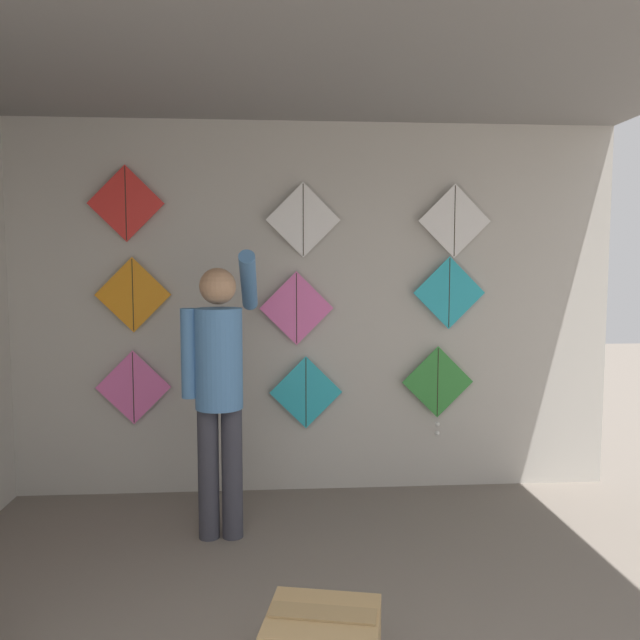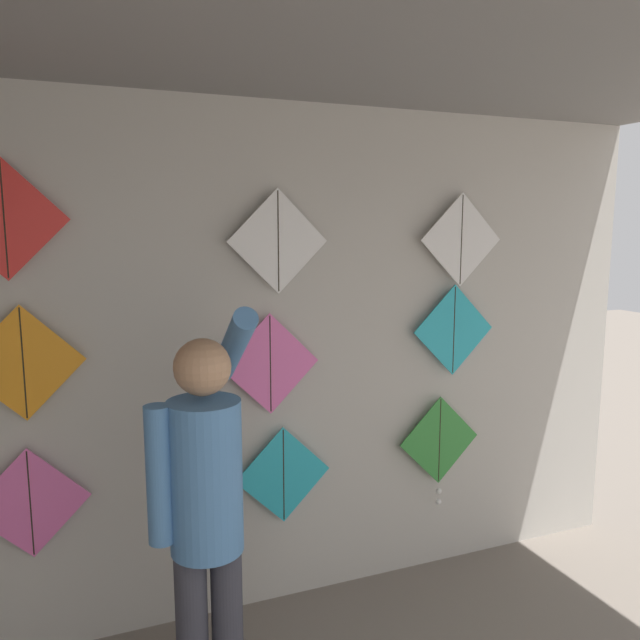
% 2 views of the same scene
% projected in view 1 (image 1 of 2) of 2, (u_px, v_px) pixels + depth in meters
% --- Properties ---
extents(back_panel, '(4.95, 0.06, 2.80)m').
position_uv_depth(back_panel, '(291.00, 309.00, 4.75)').
color(back_panel, '#BCB7AD').
rests_on(back_panel, ground).
extents(ceiling_slab, '(4.95, 4.27, 0.04)m').
position_uv_depth(ceiling_slab, '(300.00, 29.00, 2.87)').
color(ceiling_slab, gray).
extents(shopkeeper, '(0.47, 0.64, 1.83)m').
position_uv_depth(shopkeeper, '(219.00, 377.00, 3.91)').
color(shopkeeper, '#383842').
rests_on(shopkeeper, ground).
extents(kite_0, '(0.55, 0.01, 0.55)m').
position_uv_depth(kite_0, '(133.00, 387.00, 4.62)').
color(kite_0, pink).
extents(kite_1, '(0.55, 0.01, 0.55)m').
position_uv_depth(kite_1, '(306.00, 392.00, 4.72)').
color(kite_1, '#28B2C6').
extents(kite_2, '(0.55, 0.04, 0.69)m').
position_uv_depth(kite_2, '(438.00, 385.00, 4.79)').
color(kite_2, '#338C38').
extents(kite_3, '(0.55, 0.01, 0.55)m').
position_uv_depth(kite_3, '(133.00, 295.00, 4.56)').
color(kite_3, orange).
extents(kite_4, '(0.55, 0.01, 0.55)m').
position_uv_depth(kite_4, '(297.00, 308.00, 4.66)').
color(kite_4, pink).
extents(kite_5, '(0.55, 0.01, 0.55)m').
position_uv_depth(kite_5, '(449.00, 293.00, 4.73)').
color(kite_5, '#28B2C6').
extents(kite_6, '(0.55, 0.01, 0.55)m').
position_uv_depth(kite_6, '(126.00, 203.00, 4.50)').
color(kite_6, red).
extents(kite_7, '(0.55, 0.01, 0.55)m').
position_uv_depth(kite_7, '(303.00, 220.00, 4.61)').
color(kite_7, white).
extents(kite_8, '(0.55, 0.01, 0.55)m').
position_uv_depth(kite_8, '(455.00, 221.00, 4.69)').
color(kite_8, white).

